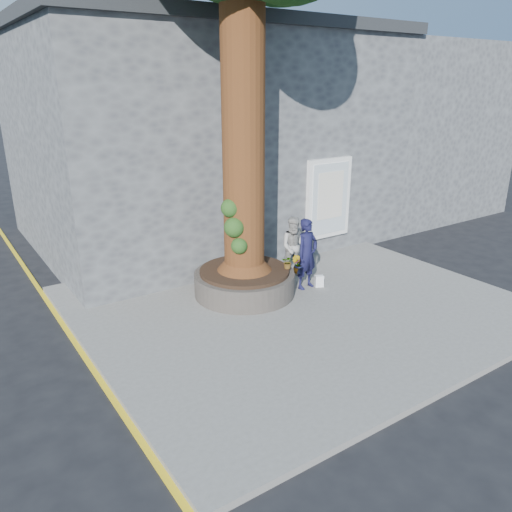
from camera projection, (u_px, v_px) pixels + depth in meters
ground at (266, 343)px, 9.59m from camera, size 120.00×120.00×0.00m
pavement at (295, 304)px, 11.14m from camera, size 9.00×8.00×0.12m
yellow_line at (92, 368)px, 8.76m from camera, size 0.10×30.00×0.01m
stone_shop at (199, 136)px, 15.48m from camera, size 10.30×8.30×6.30m
neighbour_shop at (378, 128)px, 19.77m from camera, size 6.00×8.00×6.00m
planter at (245, 282)px, 11.44m from camera, size 2.30×2.30×0.60m
man at (307, 254)px, 11.61m from camera, size 0.66×0.49×1.68m
woman at (295, 247)px, 12.33m from camera, size 0.93×0.88×1.52m
shopping_bag at (319, 281)px, 11.87m from camera, size 0.23×0.19×0.28m
plant_a at (238, 250)px, 12.13m from camera, size 0.19×0.15×0.33m
plant_b at (297, 264)px, 11.06m from camera, size 0.30×0.30×0.40m
plant_c at (297, 266)px, 11.07m from camera, size 0.26×0.26×0.32m
plant_d at (288, 262)px, 11.33m from camera, size 0.36×0.37×0.31m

